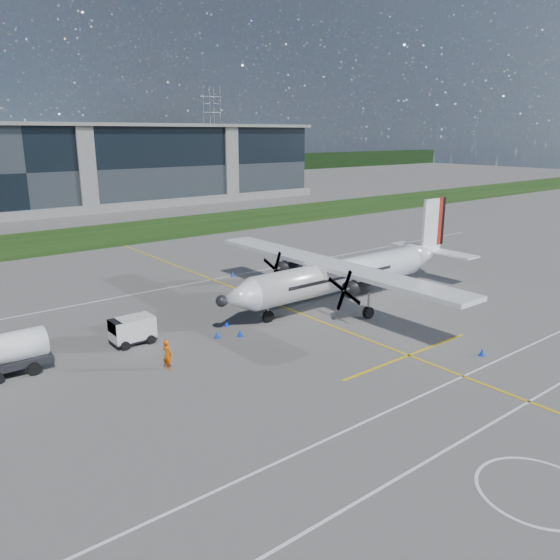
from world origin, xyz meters
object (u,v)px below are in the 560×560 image
object	(u,v)px
ground_crew_person	(167,352)
safety_cone_fwd	(217,335)
pylon_east	(212,130)
baggage_tug	(133,331)
safety_cone_nose_stbd	(227,323)
safety_cone_nose_port	(240,333)
safety_cone_portwing	(482,352)
safety_cone_stbdwing	(233,274)
turboprop_aircraft	(349,256)

from	to	relation	value
ground_crew_person	safety_cone_fwd	bearing A→B (deg)	-77.60
pylon_east	baggage_tug	bearing A→B (deg)	-123.61
safety_cone_fwd	ground_crew_person	bearing A→B (deg)	-153.49
baggage_tug	safety_cone_nose_stbd	bearing A→B (deg)	-8.73
safety_cone_nose_port	pylon_east	bearing A→B (deg)	58.82
safety_cone_fwd	safety_cone_portwing	bearing A→B (deg)	-48.76
ground_crew_person	safety_cone_fwd	distance (m)	5.74
safety_cone_stbdwing	ground_crew_person	bearing A→B (deg)	-133.87
safety_cone_nose_port	safety_cone_stbdwing	distance (m)	16.72
pylon_east	safety_cone_nose_stbd	world-z (taller)	pylon_east
ground_crew_person	safety_cone_fwd	world-z (taller)	ground_crew_person
ground_crew_person	safety_cone_stbdwing	xyz separation A→B (m)	(15.36, 15.98, -0.82)
pylon_east	safety_cone_stbdwing	bearing A→B (deg)	-121.09
safety_cone_fwd	safety_cone_portwing	world-z (taller)	same
baggage_tug	pylon_east	bearing A→B (deg)	56.39
safety_cone_fwd	turboprop_aircraft	bearing A→B (deg)	1.68
pylon_east	safety_cone_stbdwing	xyz separation A→B (m)	(-79.73, -132.21, -14.75)
turboprop_aircraft	safety_cone_stbdwing	size ratio (longest dim) A/B	53.03
turboprop_aircraft	ground_crew_person	distance (m)	18.85
turboprop_aircraft	pylon_east	bearing A→B (deg)	62.16
baggage_tug	safety_cone_portwing	world-z (taller)	baggage_tug
pylon_east	safety_cone_portwing	xyz separation A→B (m)	(-78.35, -158.95, -14.75)
turboprop_aircraft	safety_cone_nose_stbd	bearing A→B (deg)	173.81
turboprop_aircraft	safety_cone_nose_port	world-z (taller)	turboprop_aircraft
baggage_tug	safety_cone_stbdwing	distance (m)	18.70
baggage_tug	safety_cone_stbdwing	size ratio (longest dim) A/B	6.09
safety_cone_fwd	safety_cone_stbdwing	bearing A→B (deg)	52.61
safety_cone_fwd	safety_cone_stbdwing	size ratio (longest dim) A/B	1.00
safety_cone_stbdwing	safety_cone_fwd	bearing A→B (deg)	-127.39
pylon_east	safety_cone_nose_port	size ratio (longest dim) A/B	60.00
pylon_east	safety_cone_portwing	size ratio (longest dim) A/B	60.00
safety_cone_fwd	safety_cone_nose_stbd	size ratio (longest dim) A/B	1.00
baggage_tug	safety_cone_nose_port	size ratio (longest dim) A/B	6.09
safety_cone_fwd	safety_cone_portwing	xyz separation A→B (m)	(11.66, -13.30, 0.00)
pylon_east	safety_cone_fwd	size ratio (longest dim) A/B	60.00
turboprop_aircraft	safety_cone_nose_port	xyz separation A→B (m)	(-11.87, -1.14, -3.73)
ground_crew_person	safety_cone_stbdwing	world-z (taller)	ground_crew_person
safety_cone_nose_port	safety_cone_stbdwing	world-z (taller)	same
turboprop_aircraft	safety_cone_portwing	xyz separation A→B (m)	(-1.65, -13.69, -3.73)
safety_cone_portwing	ground_crew_person	bearing A→B (deg)	147.27
safety_cone_nose_port	baggage_tug	bearing A→B (deg)	151.89
baggage_tug	safety_cone_nose_stbd	xyz separation A→B (m)	(6.87, -1.06, -0.66)
turboprop_aircraft	safety_cone_nose_port	bearing A→B (deg)	-174.52
pylon_east	ground_crew_person	world-z (taller)	pylon_east
safety_cone_nose_port	safety_cone_portwing	distance (m)	16.19
ground_crew_person	safety_cone_portwing	bearing A→B (deg)	-136.83
ground_crew_person	safety_cone_portwing	distance (m)	19.92
safety_cone_nose_stbd	ground_crew_person	bearing A→B (deg)	-149.07
safety_cone_stbdwing	safety_cone_nose_port	bearing A→B (deg)	-121.94
turboprop_aircraft	baggage_tug	bearing A→B (deg)	172.85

